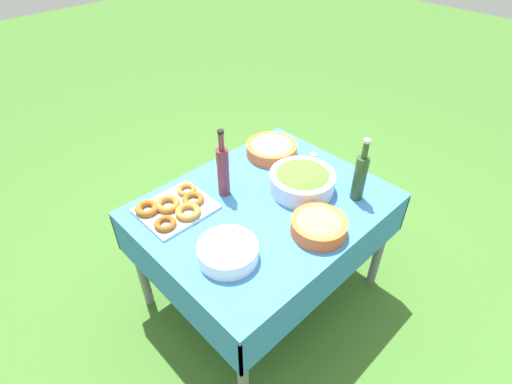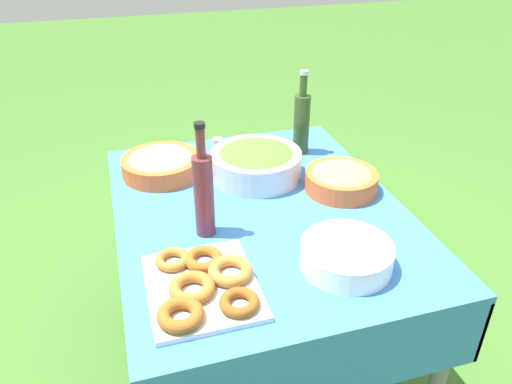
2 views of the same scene
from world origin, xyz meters
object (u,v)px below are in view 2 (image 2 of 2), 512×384
pasta_bowl (161,163)px  wine_bottle (204,192)px  plate_stack (346,255)px  olive_oil_bottle (302,121)px  salad_bowl (256,161)px  fruit_bowl (341,179)px  donut_platter (203,284)px

pasta_bowl → wine_bottle: size_ratio=0.80×
plate_stack → olive_oil_bottle: (0.72, -0.14, 0.10)m
salad_bowl → olive_oil_bottle: bearing=-57.4°
olive_oil_bottle → wine_bottle: 0.66m
wine_bottle → fruit_bowl: size_ratio=1.44×
pasta_bowl → donut_platter: (-0.68, -0.02, -0.02)m
pasta_bowl → donut_platter: size_ratio=0.83×
plate_stack → fruit_bowl: 0.43m
donut_platter → plate_stack: 0.40m
salad_bowl → olive_oil_bottle: size_ratio=0.99×
salad_bowl → donut_platter: bearing=150.9°
olive_oil_bottle → wine_bottle: bearing=133.0°
plate_stack → donut_platter: bearing=88.3°
salad_bowl → wine_bottle: (-0.30, 0.25, 0.08)m
salad_bowl → pasta_bowl: 0.35m
pasta_bowl → wine_bottle: wine_bottle is taller
plate_stack → olive_oil_bottle: bearing=-11.1°
pasta_bowl → olive_oil_bottle: size_ratio=0.86×
salad_bowl → pasta_bowl: size_ratio=1.14×
donut_platter → olive_oil_bottle: (0.71, -0.54, 0.11)m
plate_stack → fruit_bowl: (0.39, -0.17, 0.01)m
plate_stack → wine_bottle: (0.27, 0.34, 0.11)m
salad_bowl → pasta_bowl: bearing=70.0°
salad_bowl → olive_oil_bottle: olive_oil_bottle is taller
plate_stack → olive_oil_bottle: olive_oil_bottle is taller
salad_bowl → donut_platter: size_ratio=0.95×
salad_bowl → fruit_bowl: 0.31m
salad_bowl → plate_stack: (-0.57, -0.09, -0.03)m
donut_platter → plate_stack: plate_stack is taller
pasta_bowl → wine_bottle: 0.44m
wine_bottle → fruit_bowl: (0.12, -0.51, -0.10)m
salad_bowl → fruit_bowl: bearing=-125.2°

